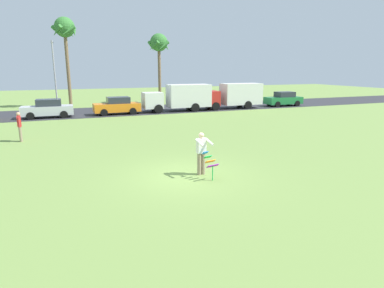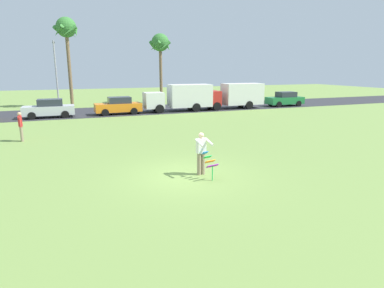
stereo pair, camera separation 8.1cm
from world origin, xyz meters
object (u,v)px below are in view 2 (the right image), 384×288
Objects in this scene: parked_car_green at (285,99)px; parked_truck_white_box at (182,97)px; parked_car_silver at (49,109)px; person_walker_near at (21,126)px; parked_car_orange at (118,106)px; person_kite_flyer at (201,152)px; parked_truck_red_cab at (235,95)px; streetlight_pole at (56,70)px; palm_tree_centre_far at (160,45)px; palm_tree_right_near at (66,32)px; kite_held at (210,162)px.

parked_truck_white_box is at bearing 179.99° from parked_car_green.
person_walker_near is at bearing -97.21° from parked_car_silver.
person_kite_flyer is at bearing -89.26° from parked_car_orange.
parked_truck_red_cab is (12.00, 19.24, 0.46)m from person_kite_flyer.
parked_truck_red_cab is 0.96× the size of streetlight_pole.
palm_tree_centre_far is at bearing 122.46° from parked_truck_red_cab.
parked_truck_white_box is at bearing -38.25° from palm_tree_right_near.
person_kite_flyer reaches higher than parked_car_green.
streetlight_pole is (-17.45, 7.38, 2.59)m from parked_truck_red_cab.
palm_tree_right_near is at bearing 160.47° from parked_car_green.
kite_held is at bearing -106.63° from parked_truck_white_box.
parked_car_silver is 1.00× the size of parked_car_orange.
parked_car_silver is 2.44× the size of person_walker_near.
person_kite_flyer is 22.68m from parked_truck_red_cab.
parked_car_silver is at bearing 107.48° from kite_held.
parked_car_silver is 9.76m from person_walker_near.
palm_tree_centre_far reaches higher than person_kite_flyer.
person_walker_near is at bearing -100.68° from palm_tree_right_near.
kite_held is 20.85m from parked_car_silver.
palm_tree_right_near is (-4.08, 27.20, 7.01)m from person_kite_flyer.
parked_car_silver is 0.62× the size of parked_truck_white_box.
person_walker_near reaches higher than parked_car_orange.
parked_truck_red_cab reaches higher than parked_car_orange.
palm_tree_right_near is at bearing 141.75° from parked_truck_white_box.
streetlight_pole reaches higher than parked_truck_white_box.
person_kite_flyer reaches higher than parked_car_silver.
kite_held is 0.16× the size of parked_truck_white_box.
parked_car_silver is 24.56m from parked_car_green.
parked_car_orange is at bearing 180.00° from parked_car_green.
kite_held is 29.09m from palm_tree_right_near.
parked_truck_red_cab is 21.70m from person_walker_near.
palm_tree_centre_far reaches higher than parked_car_green.
person_walker_near is at bearing -126.83° from palm_tree_centre_far.
parked_car_silver is 8.09m from streetlight_pole.
person_kite_flyer is 26.60m from parked_car_green.
parked_truck_white_box is 0.71× the size of palm_tree_right_near.
person_kite_flyer is 27.34m from streetlight_pole.
parked_car_green is 0.45× the size of palm_tree_right_near.
parked_truck_white_box reaches higher than kite_held.
person_kite_flyer reaches higher than parked_car_orange.
parked_truck_red_cab is (11.92, 19.89, 0.72)m from kite_held.
person_kite_flyer is 29.34m from palm_tree_centre_far.
palm_tree_right_near is at bearing -175.59° from palm_tree_centre_far.
person_kite_flyer is 19.24m from parked_car_orange.
parked_car_silver is 16.52m from palm_tree_centre_far.
parked_car_green reaches higher than kite_held.
person_walker_near reaches higher than parked_car_silver.
parked_car_green is 2.45× the size of person_walker_near.
parked_car_green is at bearing -19.53° from palm_tree_right_near.
parked_truck_red_cab is at bearing 0.00° from parked_car_silver.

